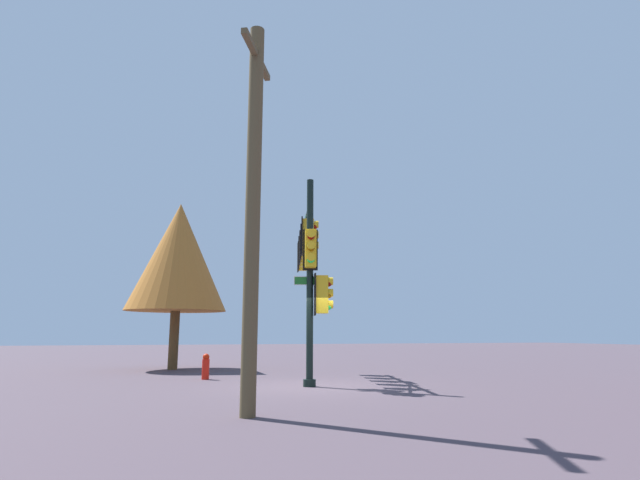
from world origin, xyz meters
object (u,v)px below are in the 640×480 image
at_px(signal_pole_assembly, 309,256).
at_px(fire_hydrant, 206,367).
at_px(tree_near, 178,257).
at_px(utility_pole, 253,203).

height_order(signal_pole_assembly, fire_hydrant, signal_pole_assembly).
bearing_deg(fire_hydrant, tree_near, 10.71).
bearing_deg(utility_pole, signal_pole_assembly, -24.01).
bearing_deg(signal_pole_assembly, utility_pole, 155.99).
relative_size(utility_pole, tree_near, 1.07).
bearing_deg(fire_hydrant, signal_pole_assembly, -111.31).
relative_size(fire_hydrant, tree_near, 0.12).
distance_m(signal_pole_assembly, fire_hydrant, 4.98).
height_order(utility_pole, fire_hydrant, utility_pole).
bearing_deg(tree_near, signal_pole_assembly, -147.10).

